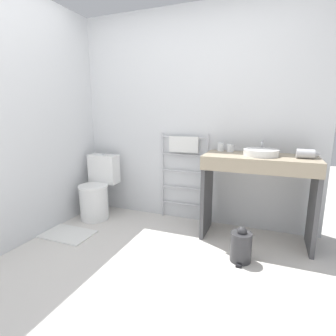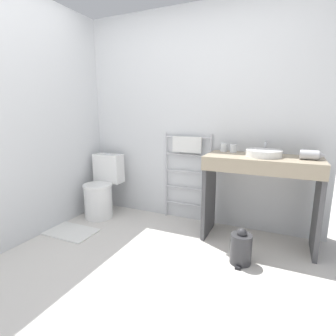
% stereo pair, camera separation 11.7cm
% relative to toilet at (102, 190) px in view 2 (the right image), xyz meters
% --- Properties ---
extents(ground_plane, '(12.00, 12.00, 0.00)m').
position_rel_toilet_xyz_m(ground_plane, '(1.08, -1.23, -0.34)').
color(ground_plane, silver).
extents(wall_back, '(2.95, 0.12, 2.46)m').
position_rel_toilet_xyz_m(wall_back, '(1.08, 0.42, 0.89)').
color(wall_back, silver).
rests_on(wall_back, ground_plane).
extents(wall_side, '(0.12, 2.34, 2.46)m').
position_rel_toilet_xyz_m(wall_side, '(-0.33, -0.44, 0.89)').
color(wall_side, silver).
rests_on(wall_side, ground_plane).
extents(toilet, '(0.38, 0.51, 0.79)m').
position_rel_toilet_xyz_m(toilet, '(0.00, 0.00, 0.00)').
color(toilet, white).
rests_on(toilet, ground_plane).
extents(towel_radiator, '(0.59, 0.06, 1.06)m').
position_rel_toilet_xyz_m(towel_radiator, '(1.04, 0.31, 0.42)').
color(towel_radiator, silver).
rests_on(towel_radiator, ground_plane).
extents(vanity_counter, '(1.07, 0.50, 0.89)m').
position_rel_toilet_xyz_m(vanity_counter, '(1.90, 0.06, 0.28)').
color(vanity_counter, gray).
rests_on(vanity_counter, ground_plane).
extents(sink_basin, '(0.33, 0.33, 0.06)m').
position_rel_toilet_xyz_m(sink_basin, '(1.90, 0.06, 0.59)').
color(sink_basin, white).
rests_on(sink_basin, vanity_counter).
extents(faucet, '(0.02, 0.10, 0.13)m').
position_rel_toilet_xyz_m(faucet, '(1.90, 0.24, 0.64)').
color(faucet, silver).
rests_on(faucet, vanity_counter).
extents(cup_near_wall, '(0.07, 0.07, 0.09)m').
position_rel_toilet_xyz_m(cup_near_wall, '(1.48, 0.24, 0.60)').
color(cup_near_wall, white).
rests_on(cup_near_wall, vanity_counter).
extents(cup_near_edge, '(0.07, 0.07, 0.08)m').
position_rel_toilet_xyz_m(cup_near_edge, '(1.59, 0.22, 0.60)').
color(cup_near_edge, white).
rests_on(cup_near_edge, vanity_counter).
extents(hair_dryer, '(0.20, 0.20, 0.09)m').
position_rel_toilet_xyz_m(hair_dryer, '(2.30, 0.07, 0.60)').
color(hair_dryer, '#B7B7BC').
rests_on(hair_dryer, vanity_counter).
extents(trash_bin, '(0.19, 0.22, 0.33)m').
position_rel_toilet_xyz_m(trash_bin, '(1.81, -0.40, -0.19)').
color(trash_bin, '#333335').
rests_on(trash_bin, ground_plane).
extents(bath_mat, '(0.56, 0.36, 0.01)m').
position_rel_toilet_xyz_m(bath_mat, '(-0.01, -0.56, -0.33)').
color(bath_mat, silver).
rests_on(bath_mat, ground_plane).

